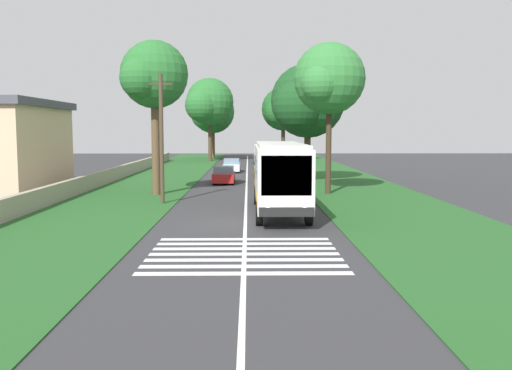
{
  "coord_description": "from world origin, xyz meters",
  "views": [
    {
      "loc": [
        -25.8,
        -0.15,
        4.4
      ],
      "look_at": [
        2.49,
        -0.54,
        1.6
      ],
      "focal_mm": 38.83,
      "sensor_mm": 36.0,
      "label": 1
    }
  ],
  "objects_px": {
    "coach_bus": "(279,173)",
    "trailing_car_0": "(224,175)",
    "trailing_car_1": "(263,169)",
    "roadside_tree_right_0": "(282,110)",
    "roadside_tree_right_1": "(306,103)",
    "roadside_tree_left_0": "(208,103)",
    "roadside_tree_left_2": "(153,77)",
    "roadside_tree_right_2": "(328,81)",
    "trailing_car_3": "(262,162)",
    "trailing_car_2": "(232,166)",
    "trailing_minibus_0": "(262,152)",
    "utility_pole": "(162,137)",
    "roadside_tree_left_1": "(212,113)"
  },
  "relations": [
    {
      "from": "coach_bus",
      "to": "trailing_car_0",
      "type": "height_order",
      "value": "coach_bus"
    },
    {
      "from": "trailing_car_1",
      "to": "roadside_tree_right_0",
      "type": "height_order",
      "value": "roadside_tree_right_0"
    },
    {
      "from": "trailing_car_0",
      "to": "roadside_tree_right_1",
      "type": "relative_size",
      "value": 0.43
    },
    {
      "from": "roadside_tree_left_0",
      "to": "roadside_tree_right_1",
      "type": "bearing_deg",
      "value": -161.8
    },
    {
      "from": "roadside_tree_right_1",
      "to": "roadside_tree_left_2",
      "type": "bearing_deg",
      "value": 130.23
    },
    {
      "from": "roadside_tree_left_0",
      "to": "roadside_tree_right_2",
      "type": "height_order",
      "value": "roadside_tree_left_0"
    },
    {
      "from": "roadside_tree_right_0",
      "to": "trailing_car_1",
      "type": "bearing_deg",
      "value": 172.62
    },
    {
      "from": "roadside_tree_right_0",
      "to": "trailing_car_3",
      "type": "bearing_deg",
      "value": 167.12
    },
    {
      "from": "roadside_tree_right_0",
      "to": "trailing_car_0",
      "type": "bearing_deg",
      "value": 168.29
    },
    {
      "from": "trailing_car_2",
      "to": "trailing_minibus_0",
      "type": "relative_size",
      "value": 0.72
    },
    {
      "from": "roadside_tree_right_2",
      "to": "utility_pole",
      "type": "relative_size",
      "value": 1.34
    },
    {
      "from": "trailing_car_1",
      "to": "roadside_tree_right_2",
      "type": "distance_m",
      "value": 17.01
    },
    {
      "from": "roadside_tree_right_1",
      "to": "utility_pole",
      "type": "relative_size",
      "value": 1.3
    },
    {
      "from": "trailing_minibus_0",
      "to": "trailing_car_3",
      "type": "bearing_deg",
      "value": 178.9
    },
    {
      "from": "coach_bus",
      "to": "trailing_car_3",
      "type": "relative_size",
      "value": 2.6
    },
    {
      "from": "roadside_tree_right_2",
      "to": "utility_pole",
      "type": "xyz_separation_m",
      "value": [
        -5.05,
        10.59,
        -3.75
      ]
    },
    {
      "from": "coach_bus",
      "to": "roadside_tree_right_1",
      "type": "xyz_separation_m",
      "value": [
        17.75,
        -3.19,
        4.57
      ]
    },
    {
      "from": "roadside_tree_left_2",
      "to": "trailing_car_3",
      "type": "bearing_deg",
      "value": -16.17
    },
    {
      "from": "coach_bus",
      "to": "utility_pole",
      "type": "xyz_separation_m",
      "value": [
        3.73,
        6.81,
        1.88
      ]
    },
    {
      "from": "trailing_car_1",
      "to": "utility_pole",
      "type": "xyz_separation_m",
      "value": [
        -19.99,
        6.61,
        3.36
      ]
    },
    {
      "from": "roadside_tree_right_0",
      "to": "roadside_tree_left_1",
      "type": "bearing_deg",
      "value": 51.45
    },
    {
      "from": "roadside_tree_right_1",
      "to": "trailing_car_1",
      "type": "bearing_deg",
      "value": 29.62
    },
    {
      "from": "trailing_car_3",
      "to": "roadside_tree_left_0",
      "type": "distance_m",
      "value": 17.38
    },
    {
      "from": "trailing_minibus_0",
      "to": "roadside_tree_left_2",
      "type": "xyz_separation_m",
      "value": [
        -35.4,
        8.18,
        6.4
      ]
    },
    {
      "from": "trailing_car_2",
      "to": "roadside_tree_left_0",
      "type": "xyz_separation_m",
      "value": [
        20.63,
        3.92,
        7.54
      ]
    },
    {
      "from": "roadside_tree_left_0",
      "to": "coach_bus",
      "type": "bearing_deg",
      "value": -171.61
    },
    {
      "from": "coach_bus",
      "to": "trailing_car_1",
      "type": "xyz_separation_m",
      "value": [
        23.71,
        0.2,
        -1.48
      ]
    },
    {
      "from": "roadside_tree_left_2",
      "to": "roadside_tree_right_2",
      "type": "height_order",
      "value": "roadside_tree_left_2"
    },
    {
      "from": "utility_pole",
      "to": "roadside_tree_right_1",
      "type": "bearing_deg",
      "value": -35.51
    },
    {
      "from": "trailing_car_0",
      "to": "utility_pole",
      "type": "bearing_deg",
      "value": 166.47
    },
    {
      "from": "roadside_tree_left_1",
      "to": "roadside_tree_right_1",
      "type": "relative_size",
      "value": 1.07
    },
    {
      "from": "roadside_tree_left_1",
      "to": "utility_pole",
      "type": "distance_m",
      "value": 54.73
    },
    {
      "from": "roadside_tree_right_2",
      "to": "utility_pole",
      "type": "height_order",
      "value": "roadside_tree_right_2"
    },
    {
      "from": "trailing_minibus_0",
      "to": "utility_pole",
      "type": "distance_m",
      "value": 40.61
    },
    {
      "from": "roadside_tree_left_2",
      "to": "roadside_tree_right_1",
      "type": "height_order",
      "value": "roadside_tree_left_2"
    },
    {
      "from": "roadside_tree_left_1",
      "to": "roadside_tree_right_0",
      "type": "bearing_deg",
      "value": -128.55
    },
    {
      "from": "roadside_tree_left_1",
      "to": "roadside_tree_right_0",
      "type": "relative_size",
      "value": 1.02
    },
    {
      "from": "trailing_car_0",
      "to": "roadside_tree_left_0",
      "type": "bearing_deg",
      "value": 6.27
    },
    {
      "from": "trailing_car_0",
      "to": "trailing_car_2",
      "type": "bearing_deg",
      "value": -1.28
    },
    {
      "from": "trailing_car_3",
      "to": "roadside_tree_right_2",
      "type": "xyz_separation_m",
      "value": [
        -27.18,
        -3.78,
        7.11
      ]
    },
    {
      "from": "trailing_car_2",
      "to": "roadside_tree_left_0",
      "type": "bearing_deg",
      "value": 10.76
    },
    {
      "from": "trailing_car_0",
      "to": "utility_pole",
      "type": "height_order",
      "value": "utility_pole"
    },
    {
      "from": "trailing_car_1",
      "to": "trailing_car_3",
      "type": "bearing_deg",
      "value": -0.95
    },
    {
      "from": "trailing_car_3",
      "to": "roadside_tree_right_2",
      "type": "bearing_deg",
      "value": -172.09
    },
    {
      "from": "roadside_tree_right_0",
      "to": "trailing_car_2",
      "type": "bearing_deg",
      "value": 162.32
    },
    {
      "from": "trailing_car_1",
      "to": "roadside_tree_left_2",
      "type": "xyz_separation_m",
      "value": [
        -15.46,
        7.83,
        7.28
      ]
    },
    {
      "from": "coach_bus",
      "to": "trailing_minibus_0",
      "type": "bearing_deg",
      "value": -0.2
    },
    {
      "from": "trailing_car_1",
      "to": "trailing_minibus_0",
      "type": "bearing_deg",
      "value": -1.01
    },
    {
      "from": "trailing_car_1",
      "to": "trailing_car_2",
      "type": "height_order",
      "value": "same"
    },
    {
      "from": "coach_bus",
      "to": "trailing_car_2",
      "type": "bearing_deg",
      "value": 6.7
    }
  ]
}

